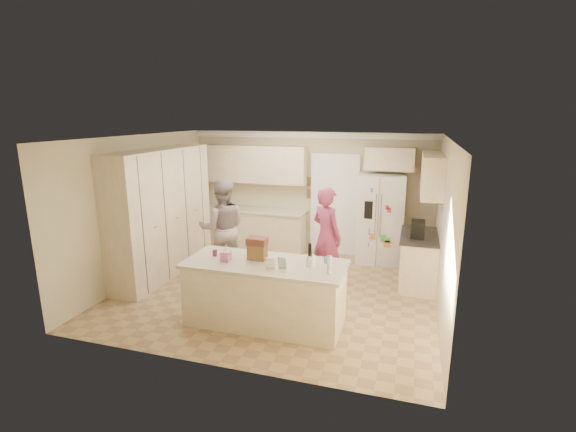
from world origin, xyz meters
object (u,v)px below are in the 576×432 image
(teen_boy, at_px, (222,228))
(coffee_maker, at_px, (418,229))
(refrigerator, at_px, (379,219))
(island_base, at_px, (265,294))
(utensil_crock, at_px, (311,261))
(teen_girl, at_px, (327,236))
(tissue_box, at_px, (226,256))
(dollhouse_body, at_px, (257,252))

(teen_boy, bearing_deg, coffee_maker, 161.58)
(refrigerator, distance_m, island_base, 3.42)
(utensil_crock, bearing_deg, teen_girl, 94.00)
(island_base, height_order, teen_boy, teen_boy)
(coffee_maker, xyz_separation_m, teen_boy, (-3.45, -0.35, -0.17))
(coffee_maker, relative_size, tissue_box, 2.14)
(tissue_box, bearing_deg, dollhouse_body, 26.57)
(utensil_crock, relative_size, teen_girl, 0.09)
(utensil_crock, distance_m, teen_boy, 2.54)
(island_base, xyz_separation_m, teen_boy, (-1.40, 1.55, 0.46))
(refrigerator, bearing_deg, coffee_maker, -65.18)
(island_base, bearing_deg, teen_girl, 72.26)
(utensil_crock, relative_size, dollhouse_body, 0.58)
(coffee_maker, xyz_separation_m, utensil_crock, (-1.40, -1.85, -0.07))
(island_base, distance_m, tissue_box, 0.79)
(island_base, relative_size, teen_boy, 1.22)
(island_base, bearing_deg, dollhouse_body, 146.31)
(teen_girl, bearing_deg, teen_boy, 38.72)
(refrigerator, bearing_deg, island_base, -118.87)
(tissue_box, xyz_separation_m, teen_girl, (1.09, 1.78, -0.12))
(utensil_crock, height_order, teen_girl, teen_girl)
(coffee_maker, xyz_separation_m, teen_girl, (-1.51, -0.22, -0.19))
(refrigerator, xyz_separation_m, island_base, (-1.32, -3.13, -0.46))
(utensil_crock, xyz_separation_m, dollhouse_body, (-0.80, 0.05, 0.04))
(teen_girl, bearing_deg, utensil_crock, 128.85)
(island_base, xyz_separation_m, teen_girl, (0.54, 1.68, 0.44))
(teen_boy, height_order, teen_girl, teen_boy)
(coffee_maker, xyz_separation_m, dollhouse_body, (-2.20, -1.80, -0.03))
(coffee_maker, distance_m, utensil_crock, 2.32)
(dollhouse_body, distance_m, teen_boy, 1.91)
(teen_boy, relative_size, teen_girl, 1.03)
(refrigerator, height_order, teen_boy, teen_boy)
(refrigerator, relative_size, teen_girl, 1.03)
(island_base, relative_size, dollhouse_body, 8.46)
(refrigerator, bearing_deg, dollhouse_body, -121.89)
(island_base, xyz_separation_m, utensil_crock, (0.65, 0.05, 0.56))
(coffee_maker, distance_m, dollhouse_body, 2.84)
(refrigerator, height_order, coffee_maker, refrigerator)
(coffee_maker, distance_m, island_base, 2.87)
(refrigerator, bearing_deg, utensil_crock, -108.26)
(refrigerator, bearing_deg, teen_girl, -124.37)
(dollhouse_body, bearing_deg, island_base, -33.69)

